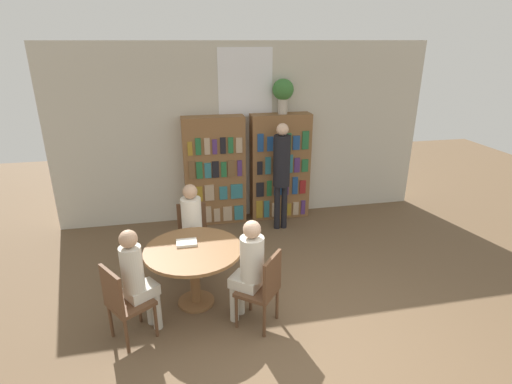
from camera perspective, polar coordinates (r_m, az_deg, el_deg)
The scene contains 14 objects.
ground_plane at distance 4.45m, azimuth 7.57°, elevation -21.82°, with size 16.00×16.00×0.00m, color brown.
wall_back at distance 6.92m, azimuth -1.51°, elevation 8.38°, with size 6.40×0.07×3.00m.
bookshelf_left at distance 6.81m, azimuth -5.92°, elevation 2.97°, with size 1.02×0.34×1.85m.
bookshelf_right at distance 7.01m, azimuth 3.43°, elevation 3.57°, with size 1.02×0.34×1.85m.
flower_vase at distance 6.75m, azimuth 3.89°, elevation 14.12°, with size 0.35×0.35×0.57m.
reading_table at distance 4.79m, azimuth -8.90°, elevation -9.39°, with size 1.14×1.14×0.75m.
chair_near_camera at distance 4.46m, azimuth -18.43°, elevation -14.49°, with size 0.56×0.56×0.90m.
chair_left_side at distance 5.64m, azimuth -9.04°, elevation -5.75°, with size 0.41×0.41×0.90m.
chair_far_side at distance 4.45m, azimuth 1.07°, elevation -13.38°, with size 0.56×0.56×0.90m.
seated_reader_left at distance 5.38m, azimuth -9.13°, elevation -4.51°, with size 0.28×0.38×1.26m.
seated_reader_right at distance 4.40m, azimuth -1.06°, elevation -10.46°, with size 0.41×0.40×1.26m.
seated_reader_back at distance 4.42m, azimuth -16.56°, elevation -11.52°, with size 0.39×0.37×1.25m.
librarian_standing at distance 6.47m, azimuth 3.68°, elevation 3.63°, with size 0.27×0.54×1.80m.
open_book_on_table at distance 4.83m, azimuth -9.88°, elevation -7.16°, with size 0.24×0.18×0.03m.
Camera 1 is at (-1.19, -3.06, 3.01)m, focal length 28.00 mm.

